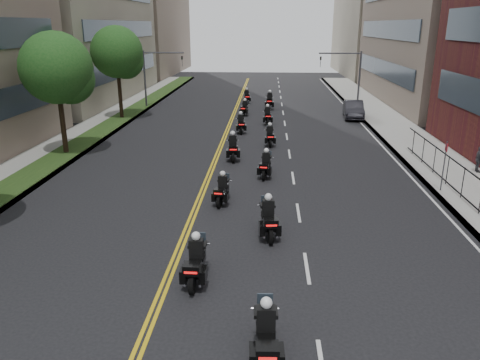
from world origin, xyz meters
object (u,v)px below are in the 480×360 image
object	(u,v)px
motorcycle_9	(267,116)
motorcycle_12	(247,97)
motorcycle_2	(196,263)
pedestrian_c	(479,159)
motorcycle_3	(268,220)
motorcycle_7	(270,137)
motorcycle_1	(266,338)
motorcycle_4	(222,191)
motorcycle_8	(241,124)
motorcycle_6	(233,149)
motorcycle_10	(245,109)
motorcycle_5	(266,166)
motorcycle_11	(270,102)
parked_sedan	(353,109)

from	to	relation	value
motorcycle_9	motorcycle_12	distance (m)	11.27
motorcycle_2	pedestrian_c	bearing A→B (deg)	42.52
motorcycle_3	motorcycle_7	size ratio (longest dim) A/B	1.09
motorcycle_1	motorcycle_9	world-z (taller)	motorcycle_1
motorcycle_2	motorcycle_9	distance (m)	25.70
motorcycle_4	motorcycle_12	distance (m)	29.53
motorcycle_7	motorcycle_8	distance (m)	4.49
motorcycle_3	motorcycle_9	size ratio (longest dim) A/B	1.02
motorcycle_1	motorcycle_2	size ratio (longest dim) A/B	1.02
motorcycle_4	motorcycle_6	xyz separation A→B (m)	(-0.06, 7.48, 0.10)
motorcycle_6	pedestrian_c	world-z (taller)	motorcycle_6
motorcycle_7	motorcycle_12	distance (m)	18.46
motorcycle_3	motorcycle_12	world-z (taller)	motorcycle_3
motorcycle_8	motorcycle_12	world-z (taller)	motorcycle_8
motorcycle_1	pedestrian_c	world-z (taller)	motorcycle_1
motorcycle_8	motorcycle_12	distance (m)	14.41
motorcycle_7	motorcycle_9	xyz separation A→B (m)	(-0.19, 7.25, 0.04)
motorcycle_6	motorcycle_8	xyz separation A→B (m)	(0.04, 7.65, -0.05)
motorcycle_7	motorcycle_8	world-z (taller)	motorcycle_8
pedestrian_c	motorcycle_10	bearing A→B (deg)	43.58
motorcycle_5	motorcycle_11	world-z (taller)	motorcycle_11
motorcycle_8	motorcycle_11	bearing A→B (deg)	71.88
pedestrian_c	motorcycle_9	bearing A→B (deg)	46.27
parked_sedan	motorcycle_7	bearing A→B (deg)	-120.48
motorcycle_4	pedestrian_c	world-z (taller)	pedestrian_c
motorcycle_6	motorcycle_4	bearing A→B (deg)	-95.26
motorcycle_7	motorcycle_11	size ratio (longest dim) A/B	0.84
motorcycle_3	motorcycle_5	size ratio (longest dim) A/B	1.09
motorcycle_3	motorcycle_9	bearing A→B (deg)	83.37
motorcycle_4	parked_sedan	distance (m)	23.86
motorcycle_2	motorcycle_5	size ratio (longest dim) A/B	1.07
motorcycle_2	motorcycle_4	xyz separation A→B (m)	(0.16, 7.12, -0.06)
parked_sedan	motorcycle_3	bearing A→B (deg)	-101.75
motorcycle_3	motorcycle_4	xyz separation A→B (m)	(-2.16, 3.49, -0.08)
pedestrian_c	motorcycle_2	bearing A→B (deg)	136.13
motorcycle_3	pedestrian_c	size ratio (longest dim) A/B	1.59
motorcycle_10	parked_sedan	size ratio (longest dim) A/B	0.46
motorcycle_6	parked_sedan	size ratio (longest dim) A/B	0.52
motorcycle_1	motorcycle_8	world-z (taller)	motorcycle_1
motorcycle_12	parked_sedan	distance (m)	12.60
motorcycle_4	motorcycle_12	xyz separation A→B (m)	(-0.23, 29.53, 0.03)
motorcycle_9	motorcycle_12	bearing A→B (deg)	98.19
motorcycle_4	parked_sedan	size ratio (longest dim) A/B	0.45
motorcycle_10	motorcycle_4	bearing A→B (deg)	-82.32
motorcycle_11	parked_sedan	xyz separation A→B (m)	(7.51, -4.19, 0.02)
parked_sedan	motorcycle_11	bearing A→B (deg)	155.71
motorcycle_11	parked_sedan	bearing A→B (deg)	-28.35
motorcycle_5	motorcycle_6	world-z (taller)	motorcycle_6
motorcycle_1	motorcycle_5	world-z (taller)	motorcycle_1
motorcycle_10	pedestrian_c	size ratio (longest dim) A/B	1.44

